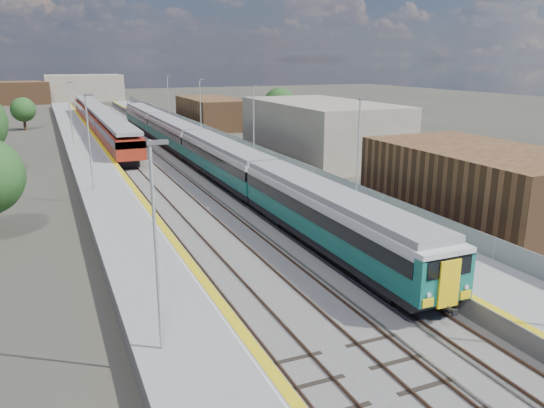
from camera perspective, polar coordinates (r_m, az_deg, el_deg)
ground at (r=61.58m, az=-10.43°, el=4.71°), size 320.00×320.00×0.00m
ballast_bed at (r=63.55m, az=-12.93°, el=4.92°), size 10.50×155.00×0.06m
tracks at (r=65.27m, az=-12.69°, el=5.27°), size 8.96×160.00×0.17m
platform_right at (r=65.18m, az=-6.41°, el=5.92°), size 4.70×155.00×8.52m
platform_left at (r=62.64m, az=-19.09°, el=4.78°), size 4.30×155.00×8.52m
buildings at (r=147.80m, az=-25.87°, el=13.67°), size 72.00×185.50×40.00m
green_train at (r=58.14m, az=-8.29°, el=6.40°), size 2.85×79.45×3.14m
red_train at (r=85.82m, az=-18.11°, el=8.68°), size 3.07×62.16×3.87m
tree_c at (r=94.87m, az=-25.20°, el=9.17°), size 3.87×3.87×5.25m
tree_d at (r=84.19m, az=0.83°, el=10.70°), size 5.07×5.07×6.87m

